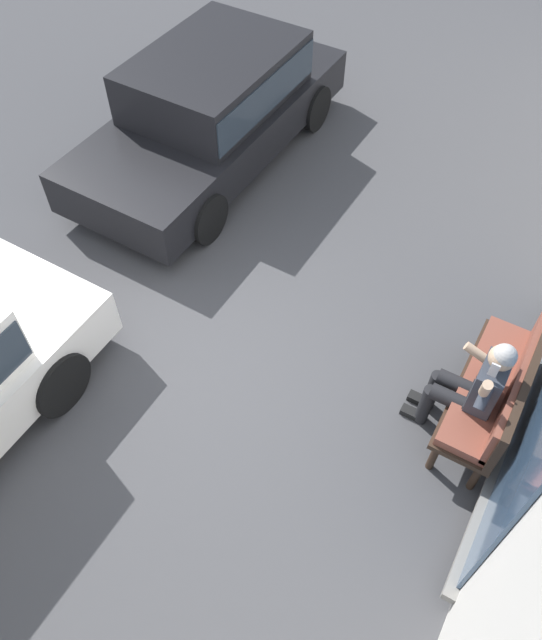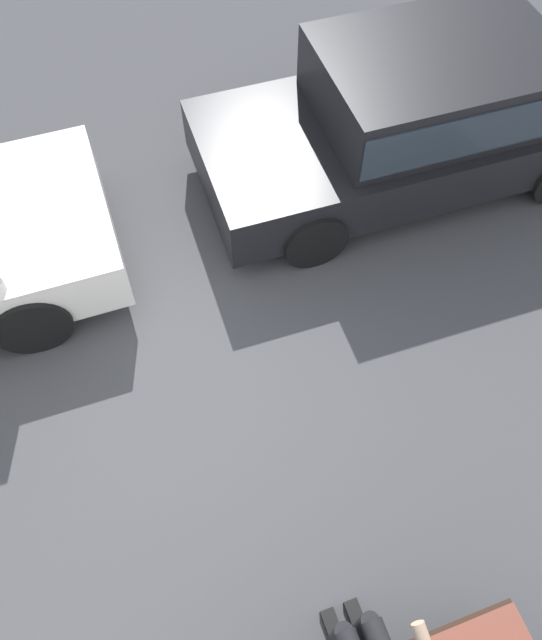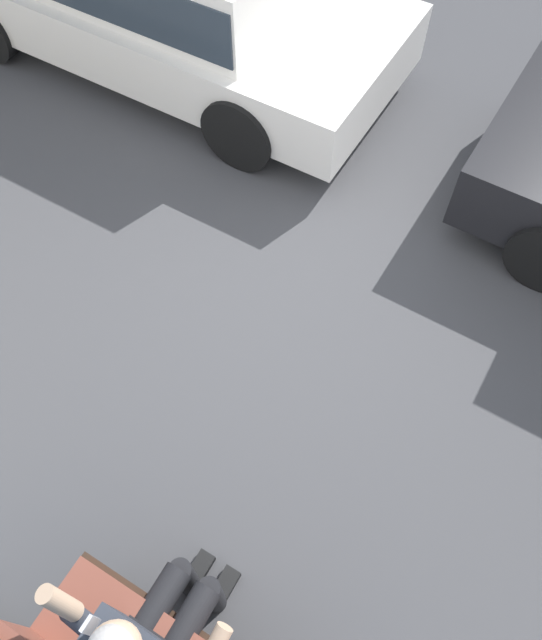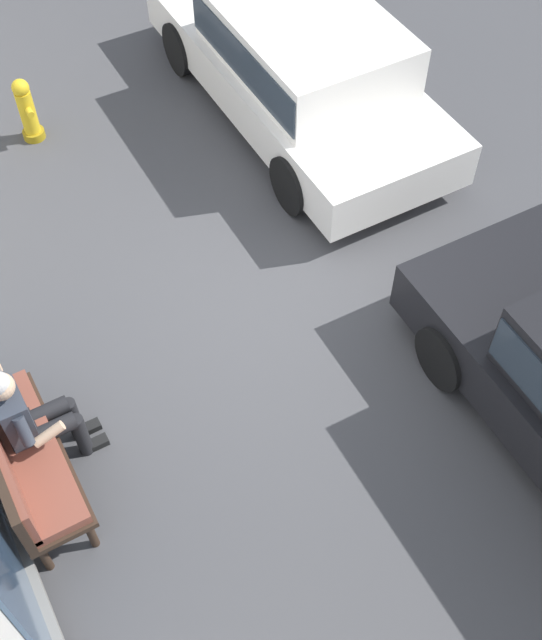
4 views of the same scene
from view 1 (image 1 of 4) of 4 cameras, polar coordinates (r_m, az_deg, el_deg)
The scene contains 4 objects.
ground_plane at distance 6.56m, azimuth -7.53°, elevation -3.50°, with size 60.00×60.00×0.00m, color #424244.
bench at distance 5.97m, azimuth 20.35°, elevation -5.77°, with size 1.60×0.55×1.03m.
person_on_phone at distance 5.74m, azimuth 18.03°, elevation -5.76°, with size 0.73×0.74×1.37m.
parked_car_near at distance 8.51m, azimuth -5.37°, elevation 19.05°, with size 4.31×1.94×1.43m.
Camera 1 is at (2.78, 2.60, 5.35)m, focal length 35.00 mm.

